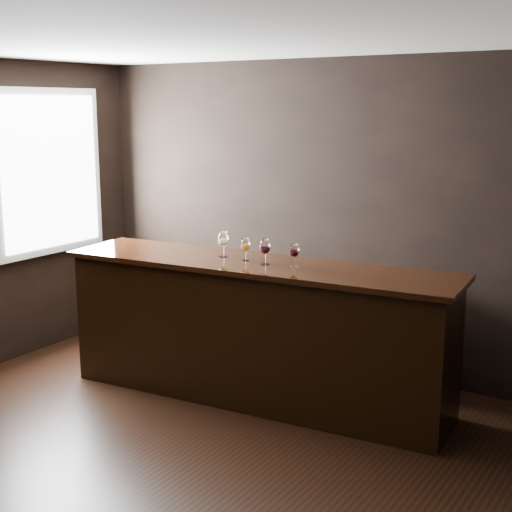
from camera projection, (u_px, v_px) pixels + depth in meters
The scene contains 9 objects.
ground at pixel (168, 454), 4.97m from camera, with size 5.00×5.00×0.00m, color black.
room_shell at pixel (146, 192), 4.81m from camera, with size 5.02×4.52×2.81m.
bar_counter at pixel (257, 333), 5.83m from camera, with size 3.18×0.69×1.11m, color black.
bar_top at pixel (257, 265), 5.71m from camera, with size 3.28×0.76×0.04m, color black.
back_bar_shelf at pixel (267, 309), 6.78m from camera, with size 2.68×0.40×0.96m, color black.
glass_white at pixel (223, 240), 5.88m from camera, with size 0.09×0.09×0.21m.
glass_amber at pixel (245, 245), 5.75m from camera, with size 0.08×0.08×0.18m.
glass_red_a at pixel (265, 247), 5.60m from camera, with size 0.09×0.09×0.20m.
glass_red_b at pixel (294, 251), 5.52m from camera, with size 0.08×0.08×0.18m.
Camera 1 is at (3.02, -3.49, 2.39)m, focal length 50.00 mm.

